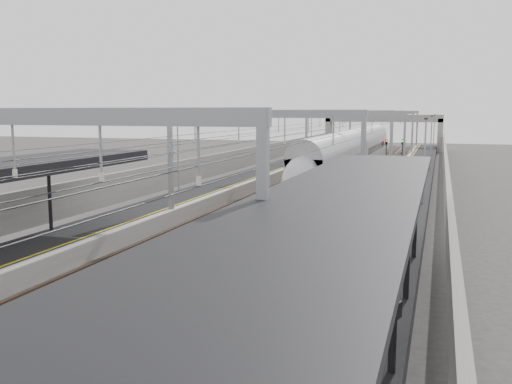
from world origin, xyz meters
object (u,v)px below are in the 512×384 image
Objects in this scene: train at (349,162)px; signal_green at (326,147)px; overbridge at (383,123)px; bench at (386,321)px.

train is 14.75× the size of signal_green.
overbridge reaches higher than bench.
signal_green is (-6.70, 21.50, 0.24)m from train.
train reaches higher than signal_green.
overbridge is at bearing 95.57° from bench.
signal_green is at bearing 107.31° from train.
bench is (7.86, -44.35, -0.61)m from train.
bench is 67.45m from signal_green.
overbridge is 30.68m from signal_green.
overbridge reaches higher than train.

